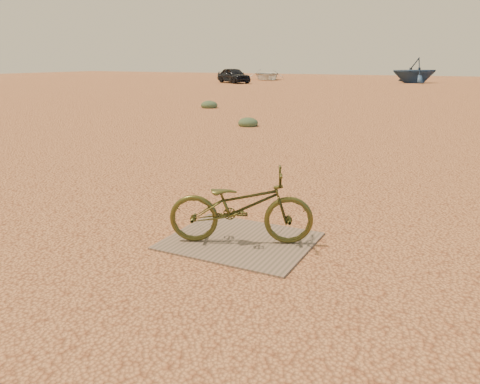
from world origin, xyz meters
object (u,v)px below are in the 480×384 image
at_px(plywood_board, 240,241).
at_px(car, 234,75).
at_px(bicycle, 241,206).
at_px(boat_near_left, 267,75).
at_px(boat_far_left, 415,70).

bearing_deg(plywood_board, car, 117.64).
bearing_deg(car, bicycle, -119.42).
relative_size(plywood_board, car, 0.41).
xyz_separation_m(plywood_board, boat_near_left, (-17.23, 40.08, 0.51)).
bearing_deg(plywood_board, bicycle, -51.03).
bearing_deg(boat_near_left, bicycle, -91.91).
bearing_deg(boat_near_left, boat_far_left, -25.38).
relative_size(plywood_board, boat_far_left, 0.39).
bearing_deg(bicycle, car, 3.86).
relative_size(car, boat_far_left, 0.93).
relative_size(bicycle, boat_far_left, 0.39).
relative_size(bicycle, car, 0.42).
height_order(plywood_board, boat_far_left, boat_far_left).
bearing_deg(plywood_board, boat_near_left, 113.25).
height_order(plywood_board, boat_near_left, boat_near_left).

